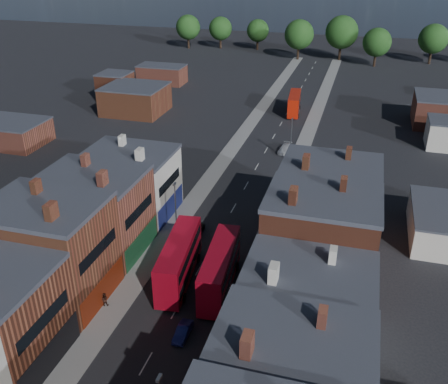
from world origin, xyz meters
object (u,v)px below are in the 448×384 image
Objects in this scene: car_1 at (183,332)px; car_2 at (194,231)px; bus_2 at (294,103)px; ped_1 at (105,299)px; bus_0 at (179,260)px; car_3 at (285,149)px; ped_3 at (263,269)px; bus_1 at (220,269)px.

car_1 is 0.77× the size of car_2.
bus_2 is at bearing 89.84° from car_1.
bus_2 reaches higher than car_2.
ped_1 reaches higher than car_2.
bus_0 is 43.34m from car_3.
ped_3 is at bearing -89.81° from bus_2.
car_2 is at bearing 92.94° from bus_0.
car_1 is (0.61, -75.82, -1.90)m from bus_2.
bus_1 reaches higher than car_3.
car_3 is at bearing 77.93° from car_2.
bus_0 is at bearing -153.65° from ped_1.
bus_1 is 43.29m from car_3.
ped_3 is at bearing 65.01° from car_1.
car_2 is 33.68m from car_3.
bus_2 is 6.99× the size of ped_3.
bus_0 reaches higher than bus_2.
car_3 is (2.09, -24.08, -1.79)m from bus_2.
car_3 reaches higher than car_2.
car_1 is 10.02m from ped_1.
ped_1 is 18.54m from ped_3.
bus_0 reaches higher than car_2.
bus_0 is at bearing 172.15° from bus_1.
bus_0 is 8.08× the size of ped_3.
bus_0 is at bearing 111.78° from car_1.
bus_2 is at bearing 80.46° from bus_0.
bus_0 is at bearing -97.95° from bus_2.
bus_0 is 1.04× the size of bus_1.
car_2 is 17.32m from ped_1.
bus_2 is 2.30× the size of car_3.
car_2 is 2.90× the size of ped_3.
ped_1 is (-6.20, -6.73, -1.92)m from bus_0.
car_3 is at bearing -90.43° from bus_2.
bus_2 is 63.80m from ped_3.
car_2 is at bearing 69.93° from ped_3.
car_1 is at bearing -104.22° from bus_1.
bus_1 reaches higher than ped_1.
car_2 is at bearing 118.42° from bus_1.
ped_1 is at bearing 134.13° from ped_3.
car_1 is 19.51m from car_2.
ped_3 is (9.20, 3.59, -1.95)m from bus_0.
ped_3 is at bearing -30.73° from car_2.
ped_3 reaches higher than car_3.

